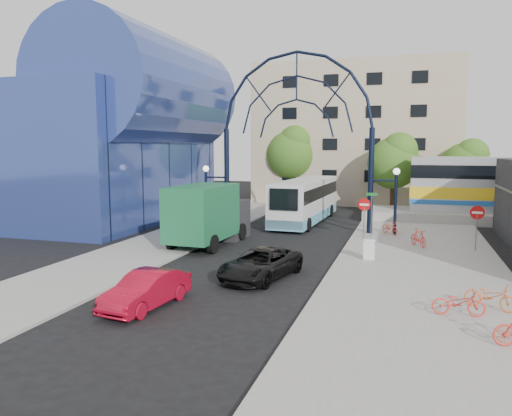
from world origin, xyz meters
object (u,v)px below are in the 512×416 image
(sandwich_board, at_px, (369,248))
(tree_north_a, at_px, (395,160))
(street_name_sign, at_px, (372,205))
(bike_far_a, at_px, (491,296))
(city_bus, at_px, (306,200))
(green_truck, at_px, (209,215))
(tree_north_b, at_px, (293,152))
(bike_near_b, at_px, (418,238))
(bike_near_a, at_px, (390,227))
(gateway_arch, at_px, (296,105))
(bike_far_c, at_px, (459,303))
(tree_north_c, at_px, (466,164))
(red_sedan, at_px, (146,290))
(do_not_enter_sign, at_px, (477,217))
(black_suv, at_px, (261,264))
(stop_sign, at_px, (364,208))

(sandwich_board, relative_size, tree_north_a, 0.14)
(street_name_sign, relative_size, bike_far_a, 1.57)
(bike_far_a, bearing_deg, city_bus, 51.72)
(city_bus, bearing_deg, green_truck, -106.59)
(tree_north_b, bearing_deg, green_truck, -89.84)
(city_bus, height_order, bike_near_b, city_bus)
(tree_north_b, height_order, bike_near_a, tree_north_b)
(gateway_arch, bearing_deg, bike_far_c, -59.68)
(tree_north_c, xyz_separation_m, green_truck, (-15.94, -20.09, -2.48))
(bike_near_a, relative_size, bike_far_a, 0.93)
(tree_north_b, xyz_separation_m, red_sedan, (2.34, -33.58, -4.61))
(tree_north_a, xyz_separation_m, city_bus, (-6.31, -7.56, -2.90))
(green_truck, xyz_separation_m, bike_far_a, (14.10, -8.43, -1.20))
(do_not_enter_sign, xyz_separation_m, bike_near_b, (-2.98, 0.34, -1.36))
(sandwich_board, relative_size, bike_near_a, 0.59)
(bike_near_b, xyz_separation_m, bike_far_c, (1.12, -11.98, -0.04))
(bike_far_c, bearing_deg, red_sedan, 96.56)
(tree_north_c, height_order, red_sedan, tree_north_c)
(tree_north_a, relative_size, tree_north_c, 1.08)
(black_suv, bearing_deg, bike_far_c, -8.38)
(stop_sign, height_order, bike_near_b, stop_sign)
(tree_north_a, relative_size, bike_far_a, 3.91)
(red_sedan, relative_size, bike_near_b, 2.40)
(street_name_sign, xyz_separation_m, bike_far_a, (5.08, -13.20, -1.54))
(tree_north_a, bearing_deg, bike_near_a, -89.07)
(tree_north_b, bearing_deg, tree_north_a, -21.80)
(street_name_sign, height_order, tree_north_a, tree_north_a)
(bike_near_a, bearing_deg, bike_far_a, -111.30)
(tree_north_b, height_order, bike_near_b, tree_north_b)
(do_not_enter_sign, height_order, tree_north_c, tree_north_c)
(do_not_enter_sign, bearing_deg, stop_sign, 162.12)
(bike_far_c, bearing_deg, black_suv, 64.91)
(black_suv, bearing_deg, bike_near_b, 65.66)
(street_name_sign, height_order, bike_far_c, street_name_sign)
(tree_north_a, height_order, bike_near_b, tree_north_a)
(tree_north_a, xyz_separation_m, tree_north_c, (6.00, 2.00, -0.33))
(do_not_enter_sign, bearing_deg, tree_north_a, 107.03)
(tree_north_b, distance_m, bike_near_b, 23.38)
(tree_north_b, xyz_separation_m, bike_far_a, (14.16, -30.53, -4.68))
(black_suv, relative_size, bike_near_a, 2.87)
(tree_north_b, height_order, city_bus, tree_north_b)
(do_not_enter_sign, relative_size, city_bus, 0.21)
(city_bus, distance_m, bike_near_b, 11.53)
(do_not_enter_sign, relative_size, bike_far_a, 1.39)
(bike_near_b, bearing_deg, gateway_arch, 126.02)
(gateway_arch, xyz_separation_m, sandwich_board, (5.60, -8.02, -7.81))
(tree_north_a, height_order, green_truck, tree_north_a)
(tree_north_a, xyz_separation_m, bike_far_c, (3.02, -27.57, -4.03))
(stop_sign, xyz_separation_m, bike_far_a, (5.48, -12.60, -1.40))
(sandwich_board, distance_m, bike_near_b, 4.99)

